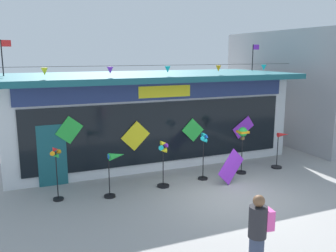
{
  "coord_description": "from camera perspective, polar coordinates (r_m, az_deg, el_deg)",
  "views": [
    {
      "loc": [
        -5.77,
        -8.72,
        4.19
      ],
      "look_at": [
        -0.95,
        2.69,
        1.72
      ],
      "focal_mm": 38.84,
      "sensor_mm": 36.0,
      "label": 1
    }
  ],
  "objects": [
    {
      "name": "neighbour_building",
      "position": [
        20.72,
        24.02,
        5.96
      ],
      "size": [
        7.47,
        7.83,
        5.25
      ],
      "primitive_type": "cube",
      "color": "#99999E",
      "rests_on": "ground_plane"
    },
    {
      "name": "wind_spinner_far_right",
      "position": [
        14.14,
        17.16,
        -3.38
      ],
      "size": [
        0.64,
        0.39,
        1.34
      ],
      "color": "black",
      "rests_on": "ground_plane"
    },
    {
      "name": "wind_spinner_far_left",
      "position": [
        10.93,
        -17.09,
        -6.43
      ],
      "size": [
        0.33,
        0.3,
        1.61
      ],
      "color": "black",
      "rests_on": "ground_plane"
    },
    {
      "name": "wind_spinner_right",
      "position": [
        13.0,
        11.62,
        -1.84
      ],
      "size": [
        0.35,
        0.35,
        1.68
      ],
      "color": "black",
      "rests_on": "ground_plane"
    },
    {
      "name": "wind_spinner_left",
      "position": [
        10.87,
        -8.31,
        -6.01
      ],
      "size": [
        0.7,
        0.34,
        1.36
      ],
      "color": "black",
      "rests_on": "ground_plane"
    },
    {
      "name": "wind_spinner_center_left",
      "position": [
        11.5,
        -0.73,
        -5.17
      ],
      "size": [
        0.41,
        0.39,
        1.53
      ],
      "color": "black",
      "rests_on": "ground_plane"
    },
    {
      "name": "ground_plane",
      "position": [
        11.27,
        9.99,
        -10.75
      ],
      "size": [
        80.0,
        80.0,
        0.0
      ],
      "primitive_type": "plane",
      "color": "#9E9B99"
    },
    {
      "name": "display_kite_on_ground",
      "position": [
        12.14,
        9.86,
        -6.29
      ],
      "size": [
        1.13,
        0.29,
        1.13
      ],
      "primitive_type": "cube",
      "rotation": [
        -0.25,
        0.79,
        0.0
      ],
      "color": "purple",
      "rests_on": "ground_plane"
    },
    {
      "name": "person_near_camera",
      "position": [
        7.22,
        13.95,
        -16.31
      ],
      "size": [
        0.46,
        0.34,
        1.68
      ],
      "rotation": [
        0.0,
        0.0,
        4.58
      ],
      "color": "#333D56",
      "rests_on": "ground_plane"
    },
    {
      "name": "kite_shop_building",
      "position": [
        14.8,
        -3.54,
        1.72
      ],
      "size": [
        11.2,
        4.92,
        4.66
      ],
      "color": "silver",
      "rests_on": "ground_plane"
    },
    {
      "name": "wind_spinner_center_right",
      "position": [
        12.21,
        5.63,
        -3.82
      ],
      "size": [
        0.36,
        0.32,
        1.65
      ],
      "color": "black",
      "rests_on": "ground_plane"
    }
  ]
}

